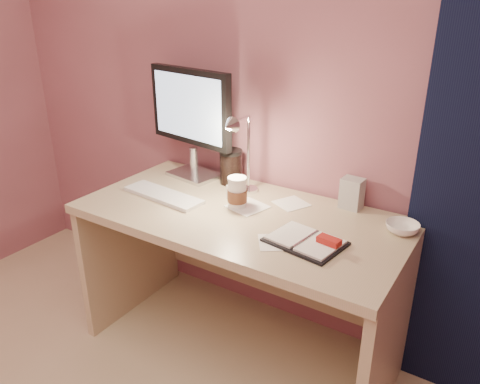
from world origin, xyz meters
The scene contains 13 objects.
desk centered at (0.00, 1.45, 0.50)m, with size 1.40×0.70×0.73m.
monitor centered at (-0.43, 1.62, 1.05)m, with size 0.51×0.22×0.54m.
keyboard centered at (-0.39, 1.33, 0.74)m, with size 0.41×0.12×0.02m, color white.
planner centered at (0.35, 1.29, 0.74)m, with size 0.30×0.24×0.04m.
paper_a centered at (0.25, 1.23, 0.73)m, with size 0.13×0.13×0.00m, color white.
paper_b centered at (0.00, 1.44, 0.73)m, with size 0.15×0.15×0.00m, color white.
paper_c centered at (0.14, 1.58, 0.73)m, with size 0.13×0.13×0.00m, color white.
coffee_cup centered at (-0.04, 1.42, 0.79)m, with size 0.09×0.09×0.14m.
bowl centered at (0.63, 1.57, 0.75)m, with size 0.13×0.13×0.04m, color white.
lotion_bottle centered at (-0.10, 1.48, 0.78)m, with size 0.05×0.05×0.10m, color white.
dark_jar centered at (-0.22, 1.64, 0.81)m, with size 0.11×0.11×0.15m, color black.
product_box centered at (0.38, 1.68, 0.80)m, with size 0.09×0.07×0.14m, color #BAB9B5.
desk_lamp centered at (-0.09, 1.50, 0.97)m, with size 0.09×0.23×0.38m.
Camera 1 is at (0.96, -0.14, 1.59)m, focal length 35.00 mm.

